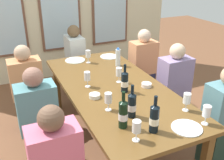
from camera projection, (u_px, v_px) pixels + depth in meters
name	position (u px, v px, depth m)	size (l,w,h in m)	color
ground_plane	(114.00, 141.00, 3.18)	(12.00, 12.00, 0.00)	brown
dining_table	(114.00, 92.00, 2.90)	(1.03, 2.25, 0.74)	brown
white_plate_0	(75.00, 60.00, 3.60)	(0.27, 0.27, 0.01)	white
white_plate_1	(109.00, 57.00, 3.74)	(0.25, 0.25, 0.01)	white
white_plate_2	(187.00, 128.00, 2.15)	(0.26, 0.26, 0.01)	white
wine_bottle_0	(154.00, 118.00, 2.07)	(0.08, 0.08, 0.32)	black
wine_bottle_1	(132.00, 105.00, 2.27)	(0.08, 0.08, 0.31)	black
wine_bottle_2	(125.00, 82.00, 2.71)	(0.08, 0.08, 0.30)	black
wine_bottle_3	(123.00, 114.00, 2.12)	(0.08, 0.08, 0.33)	black
tasting_bowl_0	(146.00, 85.00, 2.86)	(0.11, 0.11, 0.04)	white
tasting_bowl_1	(95.00, 96.00, 2.63)	(0.11, 0.11, 0.04)	white
water_bottle	(118.00, 57.00, 3.39)	(0.06, 0.06, 0.24)	white
wine_glass_0	(119.00, 72.00, 2.92)	(0.07, 0.07, 0.17)	white
wine_glass_1	(88.00, 54.00, 3.48)	(0.07, 0.07, 0.17)	white
wine_glass_2	(108.00, 99.00, 2.37)	(0.07, 0.07, 0.17)	white
wine_glass_3	(207.00, 112.00, 2.16)	(0.07, 0.07, 0.17)	white
wine_glass_4	(87.00, 76.00, 2.81)	(0.07, 0.07, 0.17)	white
wine_glass_5	(137.00, 128.00, 1.96)	(0.07, 0.07, 0.17)	white
wine_glass_6	(187.00, 99.00, 2.36)	(0.07, 0.07, 0.17)	white
seated_person_0	(28.00, 90.00, 3.25)	(0.38, 0.24, 1.11)	#312A44
seated_person_1	(143.00, 68.00, 3.94)	(0.38, 0.24, 1.11)	#222442
seated_person_2	(39.00, 122.00, 2.62)	(0.38, 0.24, 1.11)	#2B303F
seated_person_3	(173.00, 88.00, 3.31)	(0.38, 0.24, 1.11)	#3A352E
seated_person_5	(222.00, 120.00, 2.64)	(0.38, 0.24, 1.11)	#223A2F
seated_person_6	(75.00, 61.00, 4.18)	(0.24, 0.38, 1.11)	#2F3942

